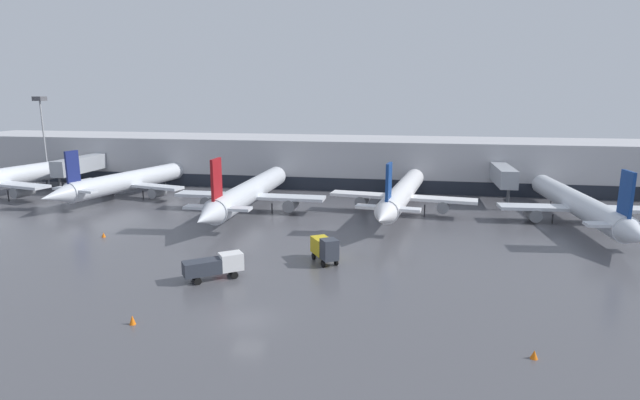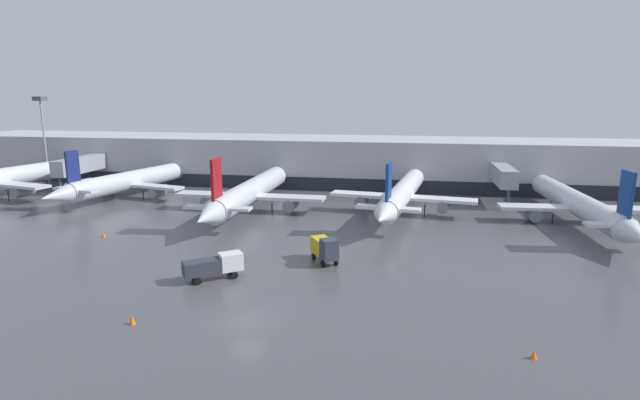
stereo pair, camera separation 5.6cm
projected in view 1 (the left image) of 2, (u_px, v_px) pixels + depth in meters
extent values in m
plane|color=#4C4C51|center=(247.00, 320.00, 39.30)|extent=(320.00, 320.00, 0.00)
cube|color=#B2B2B7|center=(345.00, 161.00, 98.09)|extent=(160.00, 16.00, 9.00)
cube|color=#1E232D|center=(339.00, 185.00, 91.02)|extent=(156.80, 0.10, 2.40)
cube|color=#9399A0|center=(80.00, 165.00, 92.14)|extent=(2.60, 12.92, 2.80)
cylinder|color=#3F4247|center=(60.00, 186.00, 87.12)|extent=(0.44, 0.44, 3.20)
cube|color=#9399A0|center=(503.00, 175.00, 80.36)|extent=(2.60, 11.20, 2.80)
cylinder|color=#3F4247|center=(508.00, 200.00, 76.17)|extent=(0.44, 0.44, 3.20)
cylinder|color=white|center=(403.00, 192.00, 73.84)|extent=(6.77, 27.23, 3.07)
cone|color=white|center=(416.00, 176.00, 88.01)|extent=(3.35, 3.74, 2.92)
cone|color=white|center=(383.00, 217.00, 59.10)|extent=(3.37, 4.94, 2.76)
cube|color=white|center=(402.00, 197.00, 73.34)|extent=(21.54, 5.72, 0.44)
cube|color=white|center=(388.00, 208.00, 62.19)|extent=(8.25, 2.67, 0.35)
cube|color=navy|center=(389.00, 183.00, 61.53)|extent=(0.70, 2.55, 5.05)
cylinder|color=slate|center=(362.00, 201.00, 75.32)|extent=(2.10, 3.29, 1.69)
cylinder|color=slate|center=(443.00, 206.00, 71.74)|extent=(2.10, 3.29, 1.69)
cylinder|color=#2D2D33|center=(410.00, 196.00, 82.51)|extent=(0.20, 0.20, 1.81)
cylinder|color=#2D2D33|center=(378.00, 208.00, 74.08)|extent=(0.20, 0.20, 1.81)
cylinder|color=#2D2D33|center=(425.00, 211.00, 72.03)|extent=(0.20, 0.20, 1.81)
cone|color=silver|center=(75.00, 166.00, 98.72)|extent=(3.90, 4.28, 3.17)
cylinder|color=slate|center=(23.00, 192.00, 82.09)|extent=(2.52, 3.66, 1.84)
cylinder|color=#2D2D33|center=(47.00, 184.00, 93.24)|extent=(0.20, 0.20, 1.87)
cylinder|color=#2D2D33|center=(8.00, 196.00, 82.64)|extent=(0.20, 0.20, 1.87)
cylinder|color=silver|center=(132.00, 180.00, 86.04)|extent=(9.17, 25.48, 3.18)
cone|color=silver|center=(186.00, 169.00, 99.00)|extent=(3.77, 4.12, 3.02)
cone|color=silver|center=(55.00, 196.00, 72.51)|extent=(3.92, 5.31, 2.86)
cube|color=silver|center=(130.00, 184.00, 85.60)|extent=(21.25, 7.50, 0.44)
cube|color=silver|center=(75.00, 190.00, 75.49)|extent=(8.18, 3.29, 0.35)
cube|color=navy|center=(73.00, 168.00, 74.80)|extent=(0.89, 2.27, 5.31)
cylinder|color=slate|center=(104.00, 187.00, 88.15)|extent=(2.35, 3.08, 1.75)
cylinder|color=slate|center=(157.00, 192.00, 83.46)|extent=(2.35, 3.08, 1.75)
cylinder|color=#2D2D33|center=(166.00, 184.00, 93.90)|extent=(0.20, 0.20, 1.46)
cylinder|color=#2D2D33|center=(113.00, 192.00, 86.69)|extent=(0.20, 0.20, 1.46)
cylinder|color=#2D2D33|center=(143.00, 195.00, 84.01)|extent=(0.20, 0.20, 1.46)
cylinder|color=silver|center=(251.00, 191.00, 75.83)|extent=(3.75, 28.86, 3.34)
cone|color=silver|center=(279.00, 174.00, 91.44)|extent=(3.23, 3.72, 3.17)
cone|color=silver|center=(206.00, 217.00, 59.58)|extent=(3.08, 5.05, 3.01)
cube|color=silver|center=(250.00, 196.00, 75.28)|extent=(22.96, 3.48, 0.44)
cube|color=silver|center=(218.00, 208.00, 63.02)|extent=(8.73, 1.89, 0.35)
cube|color=maroon|center=(216.00, 181.00, 62.30)|extent=(0.40, 2.84, 5.62)
cylinder|color=slate|center=(210.00, 201.00, 76.66)|extent=(1.89, 3.49, 1.84)
cylinder|color=slate|center=(291.00, 204.00, 74.32)|extent=(1.89, 3.49, 1.84)
cylinder|color=#2D2D33|center=(269.00, 193.00, 85.30)|extent=(0.20, 0.20, 1.50)
cylinder|color=#2D2D33|center=(225.00, 206.00, 75.58)|extent=(0.20, 0.20, 1.50)
cylinder|color=#2D2D33|center=(272.00, 208.00, 74.25)|extent=(0.20, 0.20, 1.50)
cylinder|color=silver|center=(576.00, 203.00, 69.03)|extent=(4.98, 29.19, 3.13)
cone|color=silver|center=(538.00, 182.00, 84.82)|extent=(3.19, 3.63, 2.98)
cone|color=silver|center=(638.00, 237.00, 52.62)|extent=(3.11, 4.87, 2.82)
cube|color=silver|center=(577.00, 208.00, 68.45)|extent=(21.00, 4.41, 0.44)
cube|color=silver|center=(622.00, 225.00, 55.97)|extent=(8.01, 2.23, 0.35)
cube|color=navy|center=(626.00, 196.00, 55.26)|extent=(0.54, 2.80, 5.53)
cylinder|color=slate|center=(532.00, 214.00, 69.27)|extent=(1.94, 3.51, 1.72)
cylinder|color=slate|center=(621.00, 216.00, 68.03)|extent=(1.94, 3.51, 1.72)
cylinder|color=#2D2D33|center=(551.00, 203.00, 78.63)|extent=(0.20, 0.20, 1.30)
cylinder|color=#2D2D33|center=(553.00, 219.00, 68.40)|extent=(0.20, 0.20, 1.30)
cylinder|color=#2D2D33|center=(604.00, 220.00, 67.69)|extent=(0.20, 0.20, 1.30)
cube|color=gold|center=(322.00, 246.00, 53.21)|extent=(2.76, 3.05, 1.74)
cube|color=#333842|center=(329.00, 249.00, 51.30)|extent=(2.16, 2.16, 2.15)
cylinder|color=black|center=(336.00, 262.00, 51.82)|extent=(0.58, 0.73, 0.70)
cylinder|color=black|center=(323.00, 264.00, 51.27)|extent=(0.58, 0.73, 0.70)
cylinder|color=black|center=(326.00, 255.00, 54.16)|extent=(0.58, 0.73, 0.70)
cylinder|color=black|center=(314.00, 256.00, 53.61)|extent=(0.58, 0.73, 0.70)
cube|color=#2D333D|center=(202.00, 267.00, 47.20)|extent=(3.81, 3.40, 1.34)
cube|color=silver|center=(231.00, 261.00, 48.39)|extent=(2.66, 2.53, 1.68)
cylinder|color=black|center=(230.00, 270.00, 49.32)|extent=(0.71, 0.61, 0.70)
cylinder|color=black|center=(235.00, 275.00, 48.02)|extent=(0.71, 0.61, 0.70)
cylinder|color=black|center=(194.00, 276.00, 47.80)|extent=(0.71, 0.61, 0.70)
cylinder|color=black|center=(198.00, 281.00, 46.49)|extent=(0.71, 0.61, 0.70)
cone|color=orange|center=(132.00, 320.00, 38.50)|extent=(0.50, 0.50, 0.76)
cone|color=orange|center=(104.00, 235.00, 61.96)|extent=(0.50, 0.50, 0.59)
cone|color=orange|center=(534.00, 354.00, 33.53)|extent=(0.51, 0.51, 0.60)
cylinder|color=gray|center=(45.00, 145.00, 93.95)|extent=(0.30, 0.30, 16.17)
cube|color=#4C4C51|center=(39.00, 99.00, 92.18)|extent=(1.80, 1.80, 0.80)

